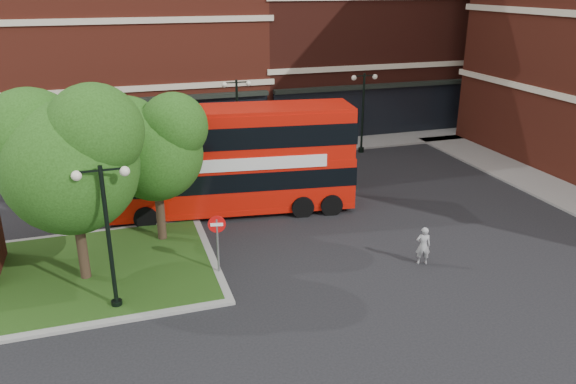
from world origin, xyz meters
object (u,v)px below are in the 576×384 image
object	(u,v)px
car_silver	(214,155)
car_white	(285,148)
woman	(423,246)
bus	(229,153)

from	to	relation	value
car_silver	car_white	size ratio (longest dim) A/B	0.88
woman	car_silver	size ratio (longest dim) A/B	0.39
bus	woman	xyz separation A→B (m)	(5.83, -7.50, -2.09)
car_silver	car_white	xyz separation A→B (m)	(4.35, 0.00, 0.06)
woman	bus	bearing A→B (deg)	-32.77
woman	car_silver	distance (m)	15.53
woman	car_silver	xyz separation A→B (m)	(-5.28, 14.60, -0.10)
car_silver	car_white	world-z (taller)	car_white
bus	car_silver	world-z (taller)	bus
woman	car_white	world-z (taller)	woman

